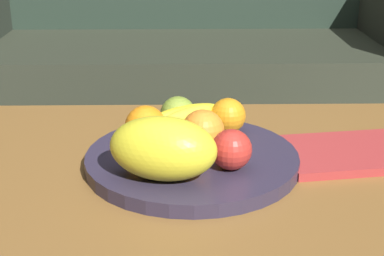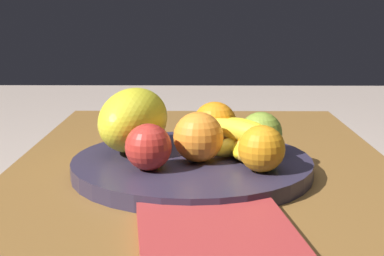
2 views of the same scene
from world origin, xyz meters
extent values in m
cube|color=brown|center=(0.00, 0.00, 0.41)|extent=(1.03, 0.66, 0.04)
cylinder|color=brown|center=(0.48, 0.29, 0.19)|extent=(0.05, 0.05, 0.39)
cube|color=#2A2F22|center=(0.02, 1.16, 0.20)|extent=(1.70, 0.70, 0.40)
cylinder|color=#2F293E|center=(0.03, -0.02, 0.44)|extent=(0.39, 0.39, 0.03)
ellipsoid|color=yellow|center=(-0.02, -0.12, 0.51)|extent=(0.20, 0.15, 0.11)
sphere|color=orange|center=(-0.06, 0.02, 0.49)|extent=(0.08, 0.08, 0.08)
sphere|color=orange|center=(0.10, 0.08, 0.49)|extent=(0.07, 0.07, 0.07)
sphere|color=orange|center=(0.05, -0.01, 0.49)|extent=(0.08, 0.08, 0.08)
sphere|color=olive|center=(0.00, 0.09, 0.49)|extent=(0.07, 0.07, 0.07)
sphere|color=red|center=(0.09, -0.08, 0.49)|extent=(0.07, 0.07, 0.07)
ellipsoid|color=yellow|center=(0.01, 0.06, 0.47)|extent=(0.15, 0.04, 0.03)
ellipsoid|color=gold|center=(0.00, 0.07, 0.47)|extent=(0.12, 0.13, 0.03)
ellipsoid|color=yellow|center=(0.00, 0.07, 0.47)|extent=(0.15, 0.07, 0.03)
ellipsoid|color=yellow|center=(0.02, 0.07, 0.50)|extent=(0.15, 0.10, 0.03)
ellipsoid|color=yellow|center=(0.02, 0.06, 0.50)|extent=(0.13, 0.13, 0.03)
cube|color=#AD3333|center=(0.32, 0.02, 0.44)|extent=(0.27, 0.21, 0.02)
camera|label=1|loc=(0.01, -0.98, 0.88)|focal=53.78mm
camera|label=2|loc=(0.88, -0.01, 0.69)|focal=51.20mm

